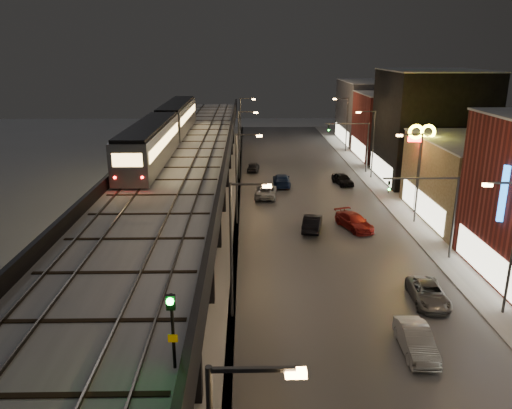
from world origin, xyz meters
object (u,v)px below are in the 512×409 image
object	(u,v)px
subway_train	(166,128)
car_onc_silver	(416,341)
car_far_white	(253,167)
car_onc_white	(354,222)
rail_signal	(172,317)
car_near_white	(312,223)
car_onc_red	(343,180)
car_mid_dark	(282,180)
car_onc_dark	(428,294)
car_mid_silver	(266,192)

from	to	relation	value
subway_train	car_onc_silver	world-z (taller)	subway_train
car_far_white	car_onc_white	bearing A→B (deg)	118.44
rail_signal	car_onc_white	xyz separation A→B (m)	(12.69, 31.01, -7.81)
car_near_white	car_onc_red	distance (m)	17.63
car_onc_white	car_mid_dark	bearing A→B (deg)	91.09
subway_train	car_onc_red	size ratio (longest dim) A/B	8.66
car_mid_dark	car_onc_dark	size ratio (longest dim) A/B	1.09
car_onc_dark	car_onc_red	world-z (taller)	car_onc_red
rail_signal	car_mid_dark	xyz separation A→B (m)	(6.79, 46.95, -7.78)
car_mid_dark	car_onc_silver	size ratio (longest dim) A/B	1.15
car_far_white	car_onc_red	bearing A→B (deg)	153.07
rail_signal	car_onc_dark	distance (m)	23.37
car_onc_dark	car_onc_white	bearing A→B (deg)	102.17
rail_signal	car_onc_white	size ratio (longest dim) A/B	0.54
car_mid_dark	car_onc_white	xyz separation A→B (m)	(5.90, -15.94, -0.03)
car_mid_dark	car_onc_silver	distance (m)	36.76
car_far_white	car_onc_white	xyz separation A→B (m)	(9.37, -23.92, 0.10)
car_mid_dark	car_onc_red	distance (m)	7.83
car_onc_dark	car_onc_red	xyz separation A→B (m)	(-0.10, 30.96, 0.06)
subway_train	car_near_white	bearing A→B (deg)	-32.83
subway_train	car_mid_dark	bearing A→B (deg)	26.24
car_onc_silver	car_near_white	bearing A→B (deg)	101.21
subway_train	car_onc_white	xyz separation A→B (m)	(19.09, -9.43, -7.68)
subway_train	car_near_white	distance (m)	19.45
car_near_white	subway_train	bearing A→B (deg)	-20.25
car_near_white	car_onc_red	xyz separation A→B (m)	(5.99, 16.58, -0.03)
car_far_white	car_onc_dark	bearing A→B (deg)	113.50
car_mid_dark	car_onc_red	bearing A→B (deg)	-175.64
car_near_white	car_onc_silver	xyz separation A→B (m)	(3.32, -20.20, -0.01)
car_mid_silver	car_onc_red	world-z (taller)	car_onc_red
car_onc_silver	car_mid_dark	bearing A→B (deg)	99.94
car_near_white	car_far_white	bearing A→B (deg)	-65.05
rail_signal	car_onc_dark	size ratio (longest dim) A/B	0.57
car_far_white	car_onc_dark	size ratio (longest dim) A/B	0.77
rail_signal	car_onc_silver	bearing A→B (deg)	41.45
car_mid_dark	car_near_white	bearing A→B (deg)	98.06
car_near_white	car_far_white	distance (m)	24.76
car_onc_red	car_mid_dark	bearing A→B (deg)	170.21
car_onc_white	car_onc_dark	bearing A→B (deg)	-101.37
car_near_white	car_mid_dark	xyz separation A→B (m)	(-1.83, 16.20, 0.00)
car_near_white	car_onc_dark	world-z (taller)	car_near_white
car_mid_silver	car_onc_red	distance (m)	11.36
subway_train	car_onc_dark	xyz separation A→B (m)	(21.11, -24.07, -7.74)
subway_train	car_near_white	xyz separation A→B (m)	(15.03, -9.70, -7.65)
subway_train	car_far_white	world-z (taller)	subway_train
car_onc_silver	rail_signal	bearing A→B (deg)	-136.66
car_mid_dark	car_onc_white	size ratio (longest dim) A/B	1.04
car_onc_silver	car_mid_silver	bearing A→B (deg)	105.02
car_mid_silver	car_mid_dark	bearing A→B (deg)	-108.23
subway_train	car_far_white	bearing A→B (deg)	56.14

